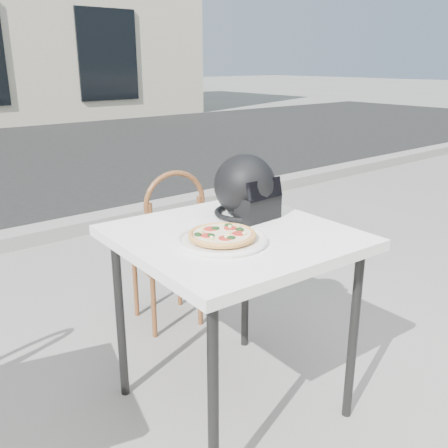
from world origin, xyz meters
TOP-DOWN VIEW (x-y plane):
  - curb at (0.00, 3.00)m, footprint 30.00×0.25m
  - cafe_table_main at (0.08, 0.34)m, footprint 0.89×0.89m
  - plate at (-0.03, 0.28)m, footprint 0.36×0.36m
  - pizza at (-0.03, 0.28)m, footprint 0.30×0.30m
  - helmet at (0.27, 0.48)m, footprint 0.28×0.29m
  - cafe_chair_main at (0.27, 1.10)m, footprint 0.41×0.41m

SIDE VIEW (x-z plane):
  - curb at x=0.00m, z-range 0.00..0.12m
  - cafe_chair_main at x=0.27m, z-range 0.05..0.97m
  - cafe_table_main at x=0.08m, z-range 0.33..1.14m
  - plate at x=-0.03m, z-range 0.81..0.83m
  - pizza at x=-0.03m, z-range 0.82..0.85m
  - helmet at x=0.27m, z-range 0.79..1.06m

